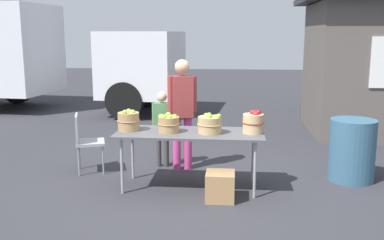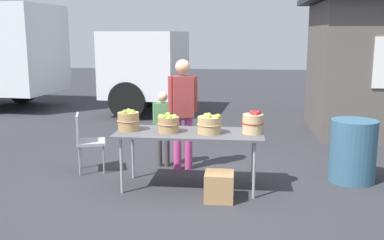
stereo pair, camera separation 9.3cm
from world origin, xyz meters
name	(u,v)px [view 1 (the left image)]	position (x,y,z in m)	size (l,w,h in m)	color
ground_plane	(190,187)	(0.00, 0.00, 0.00)	(40.00, 40.00, 0.00)	#2D2D33
market_table	(190,135)	(0.00, 0.00, 0.71)	(1.90, 0.76, 0.75)	#4C4C51
apple_basket_green_0	(129,121)	(-0.81, 0.02, 0.88)	(0.30, 0.30, 0.29)	#A87F51
apple_basket_green_1	(169,123)	(-0.27, -0.04, 0.87)	(0.29, 0.29, 0.26)	#A87F51
apple_basket_green_2	(210,124)	(0.26, -0.04, 0.87)	(0.32, 0.32, 0.27)	tan
apple_basket_red_0	(253,123)	(0.81, 0.02, 0.89)	(0.28, 0.28, 0.30)	tan
vendor_adult	(182,106)	(-0.19, 0.79, 0.96)	(0.42, 0.29, 1.64)	#CC3F8C
child_customer	(162,123)	(-0.51, 0.91, 0.68)	(0.30, 0.16, 1.15)	#3F3F3F
box_truck	(11,53)	(-5.35, 5.78, 1.49)	(7.85, 2.79, 2.75)	silver
folding_chair	(85,138)	(-1.58, 0.52, 0.51)	(0.50, 0.50, 0.86)	#99999E
trash_barrel	(352,150)	(2.19, 0.52, 0.43)	(0.62, 0.62, 0.85)	#335972
produce_crate	(220,186)	(0.41, -0.41, 0.17)	(0.35, 0.35, 0.35)	#A87F51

